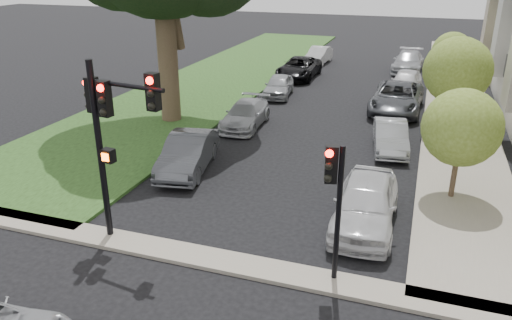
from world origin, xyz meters
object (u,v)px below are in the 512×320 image
(car_parked_9, at_px, (319,55))
(car_parked_5, at_px, (188,153))
(small_tree_b, at_px, (457,71))
(car_parked_8, at_px, (299,68))
(car_parked_2, at_px, (397,98))
(car_parked_0, at_px, (366,203))
(small_tree_c, at_px, (452,52))
(car_parked_4, at_px, (408,62))
(car_parked_1, at_px, (390,136))
(car_parked_3, at_px, (406,82))
(traffic_signal_secondary, at_px, (335,189))
(car_parked_7, at_px, (279,86))
(car_parked_6, at_px, (245,115))
(small_tree_a, at_px, (462,128))
(traffic_signal_main, at_px, (110,121))

(car_parked_9, bearing_deg, car_parked_5, -87.34)
(small_tree_b, height_order, car_parked_8, small_tree_b)
(small_tree_b, relative_size, car_parked_2, 0.82)
(car_parked_0, bearing_deg, small_tree_c, 80.91)
(small_tree_c, distance_m, car_parked_4, 6.46)
(car_parked_1, xyz_separation_m, car_parked_5, (-7.50, -5.01, 0.10))
(car_parked_5, relative_size, car_parked_8, 0.86)
(car_parked_2, bearing_deg, car_parked_3, 88.92)
(small_tree_c, distance_m, car_parked_5, 19.93)
(traffic_signal_secondary, height_order, car_parked_7, traffic_signal_secondary)
(car_parked_7, bearing_deg, car_parked_6, -95.53)
(small_tree_a, distance_m, small_tree_c, 16.41)
(small_tree_b, bearing_deg, car_parked_5, -140.76)
(car_parked_7, distance_m, car_parked_9, 11.08)
(car_parked_3, distance_m, car_parked_5, 17.58)
(traffic_signal_secondary, height_order, car_parked_1, traffic_signal_secondary)
(small_tree_a, bearing_deg, small_tree_b, 90.00)
(car_parked_0, height_order, car_parked_6, car_parked_0)
(car_parked_3, bearing_deg, small_tree_c, 29.92)
(small_tree_a, bearing_deg, traffic_signal_main, -147.00)
(small_tree_b, xyz_separation_m, car_parked_7, (-9.96, 4.31, -2.48))
(traffic_signal_main, bearing_deg, traffic_signal_secondary, -0.39)
(small_tree_a, xyz_separation_m, car_parked_0, (-2.68, -2.97, -1.87))
(traffic_signal_secondary, distance_m, car_parked_3, 21.53)
(car_parked_4, relative_size, car_parked_9, 1.28)
(car_parked_2, xyz_separation_m, car_parked_9, (-7.11, 12.19, -0.13))
(small_tree_b, distance_m, car_parked_0, 11.03)
(small_tree_c, xyz_separation_m, car_parked_9, (-9.86, 6.46, -1.86))
(small_tree_a, height_order, car_parked_0, small_tree_a)
(traffic_signal_secondary, relative_size, car_parked_5, 0.85)
(traffic_signal_secondary, bearing_deg, car_parked_7, 110.64)
(small_tree_a, relative_size, small_tree_b, 0.85)
(small_tree_b, relative_size, traffic_signal_main, 0.86)
(car_parked_2, relative_size, car_parked_5, 1.26)
(small_tree_c, height_order, car_parked_4, small_tree_c)
(traffic_signal_secondary, relative_size, car_parked_6, 0.88)
(car_parked_4, relative_size, car_parked_6, 1.17)
(small_tree_c, xyz_separation_m, car_parked_6, (-9.81, -11.04, -1.88))
(car_parked_3, bearing_deg, car_parked_6, -122.63)
(car_parked_1, distance_m, car_parked_2, 6.38)
(small_tree_a, bearing_deg, small_tree_c, 90.00)
(car_parked_2, bearing_deg, small_tree_c, 66.07)
(car_parked_1, relative_size, car_parked_3, 0.93)
(small_tree_a, height_order, car_parked_9, small_tree_a)
(traffic_signal_secondary, relative_size, car_parked_3, 0.90)
(small_tree_b, bearing_deg, car_parked_1, -128.52)
(car_parked_2, distance_m, car_parked_4, 11.30)
(small_tree_b, xyz_separation_m, car_parked_0, (-2.68, -10.44, -2.33))
(traffic_signal_secondary, xyz_separation_m, car_parked_5, (-6.87, 5.53, -1.94))
(car_parked_2, distance_m, car_parked_3, 4.51)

